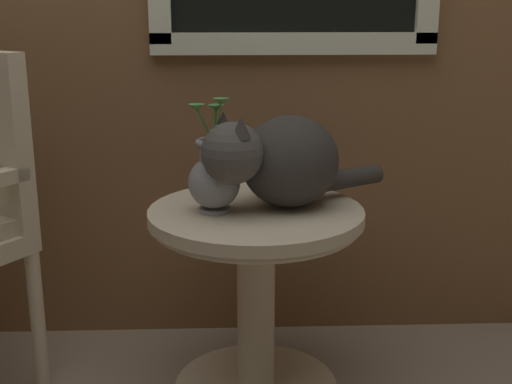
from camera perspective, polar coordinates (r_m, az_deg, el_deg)
The scene contains 3 objects.
wicker_side_table at distance 2.02m, azimuth -0.00°, elevation -6.54°, with size 0.61×0.61×0.58m.
cat at distance 1.93m, azimuth 2.07°, elevation 2.65°, with size 0.55×0.37×0.28m.
pewter_vase_with_ivy at distance 1.90m, azimuth -3.48°, elevation 1.31°, with size 0.14×0.14×0.32m.
Camera 1 is at (0.20, -1.66, 1.15)m, focal length 48.43 mm.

